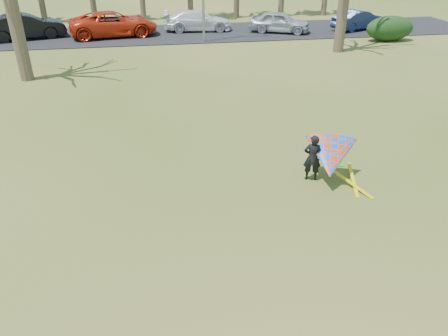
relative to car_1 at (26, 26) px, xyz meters
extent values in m
plane|color=#2B5412|center=(10.04, -24.82, -0.91)|extent=(100.00, 100.00, 0.00)
cube|color=black|center=(10.04, 0.18, -0.88)|extent=(46.00, 7.00, 0.06)
cylinder|color=#453629|center=(2.04, -9.82, 1.19)|extent=(0.64, 0.64, 4.20)
cylinder|color=brown|center=(20.04, -6.82, 1.09)|extent=(0.64, 0.64, 3.99)
ellipsoid|color=black|center=(24.62, -4.56, -0.07)|extent=(3.36, 1.52, 1.68)
imported|color=black|center=(0.00, 0.00, 0.00)|extent=(5.45, 3.25, 1.70)
imported|color=red|center=(5.94, -0.07, 0.00)|extent=(6.48, 3.75, 1.70)
imported|color=white|center=(12.06, 0.89, -0.12)|extent=(5.12, 2.36, 1.45)
imported|color=#AAAEB8|center=(17.94, -0.75, -0.10)|extent=(4.73, 3.34, 1.49)
imported|color=navy|center=(24.14, -0.71, -0.14)|extent=(4.58, 3.01, 1.43)
imported|color=black|center=(12.87, -21.97, -0.17)|extent=(0.61, 0.48, 1.47)
cone|color=blue|center=(13.32, -22.22, -0.06)|extent=(2.13, 2.39, 2.02)
cube|color=#0CBF19|center=(13.44, -22.30, -0.11)|extent=(0.62, 0.60, 0.24)
cube|color=yellow|center=(13.87, -22.57, -0.89)|extent=(0.85, 1.66, 0.28)
cube|color=yellow|center=(14.07, -22.37, -0.89)|extent=(0.56, 1.76, 0.22)
camera|label=1|loc=(8.33, -32.96, 5.79)|focal=35.00mm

